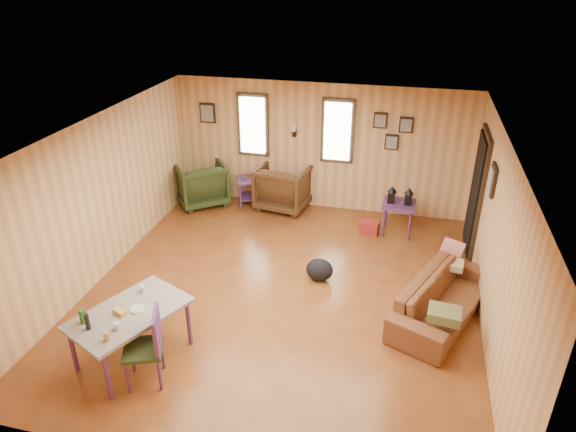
# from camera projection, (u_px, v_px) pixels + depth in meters

# --- Properties ---
(room) EXTENTS (5.54, 6.04, 2.44)m
(room) POSITION_uv_depth(u_px,v_px,m) (298.00, 211.00, 7.14)
(room) COLOR brown
(room) RESTS_ON ground
(sofa) EXTENTS (1.29, 2.02, 0.76)m
(sofa) POSITION_uv_depth(u_px,v_px,m) (444.00, 294.00, 6.80)
(sofa) COLOR brown
(sofa) RESTS_ON ground
(recliner_brown) EXTENTS (1.06, 1.01, 0.96)m
(recliner_brown) POSITION_uv_depth(u_px,v_px,m) (284.00, 185.00, 9.81)
(recliner_brown) COLOR #442A14
(recliner_brown) RESTS_ON ground
(recliner_green) EXTENTS (1.23, 1.22, 0.93)m
(recliner_green) POSITION_uv_depth(u_px,v_px,m) (201.00, 181.00, 9.99)
(recliner_green) COLOR #2B3819
(recliner_green) RESTS_ON ground
(end_table) EXTENTS (0.64, 0.62, 0.65)m
(end_table) POSITION_uv_depth(u_px,v_px,m) (251.00, 187.00, 9.99)
(end_table) COLOR #5C2E68
(end_table) RESTS_ON ground
(side_table) EXTENTS (0.57, 0.57, 0.88)m
(side_table) POSITION_uv_depth(u_px,v_px,m) (399.00, 202.00, 8.83)
(side_table) COLOR #5C2E68
(side_table) RESTS_ON ground
(cooler) EXTENTS (0.35, 0.27, 0.23)m
(cooler) POSITION_uv_depth(u_px,v_px,m) (369.00, 227.00, 9.03)
(cooler) COLOR maroon
(cooler) RESTS_ON ground
(backpack) EXTENTS (0.46, 0.38, 0.35)m
(backpack) POSITION_uv_depth(u_px,v_px,m) (319.00, 270.00, 7.69)
(backpack) COLOR black
(backpack) RESTS_ON ground
(sofa_pillows) EXTENTS (0.52, 1.71, 0.35)m
(sofa_pillows) POSITION_uv_depth(u_px,v_px,m) (448.00, 283.00, 6.81)
(sofa_pillows) COLOR brown
(sofa_pillows) RESTS_ON sofa
(dining_table) EXTENTS (1.29, 1.55, 0.88)m
(dining_table) POSITION_uv_depth(u_px,v_px,m) (129.00, 316.00, 5.98)
(dining_table) COLOR gray
(dining_table) RESTS_ON ground
(dining_chair) EXTENTS (0.55, 0.55, 0.94)m
(dining_chair) POSITION_uv_depth(u_px,v_px,m) (149.00, 344.00, 5.70)
(dining_chair) COLOR #2B3819
(dining_chair) RESTS_ON ground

